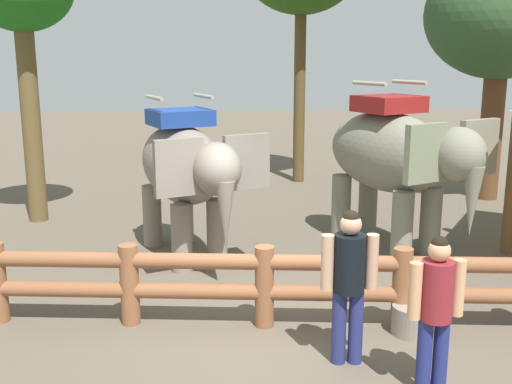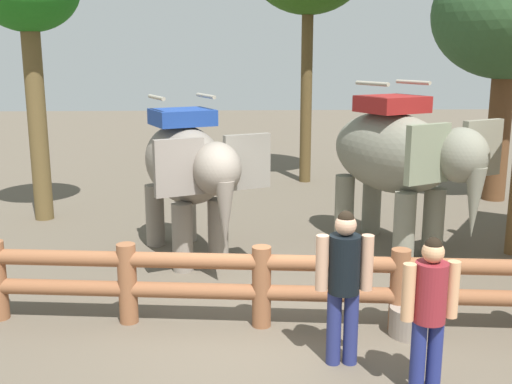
% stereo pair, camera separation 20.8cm
% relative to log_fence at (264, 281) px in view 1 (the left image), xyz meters
% --- Properties ---
extents(ground_plane, '(60.00, 60.00, 0.00)m').
position_rel_log_fence_xyz_m(ground_plane, '(-0.00, -0.12, -0.61)').
color(ground_plane, brown).
extents(log_fence, '(7.04, 0.99, 1.05)m').
position_rel_log_fence_xyz_m(log_fence, '(0.00, 0.00, 0.00)').
color(log_fence, brown).
rests_on(log_fence, ground).
extents(elephant_near_left, '(2.39, 3.23, 2.72)m').
position_rel_log_fence_xyz_m(elephant_near_left, '(-1.07, 2.71, 0.92)').
color(elephant_near_left, gray).
rests_on(elephant_near_left, ground).
extents(elephant_center, '(2.69, 3.44, 2.93)m').
position_rel_log_fence_xyz_m(elephant_center, '(2.50, 3.00, 1.04)').
color(elephant_center, gray).
rests_on(elephant_center, ground).
extents(tourist_woman_in_black, '(0.59, 0.36, 1.66)m').
position_rel_log_fence_xyz_m(tourist_woman_in_black, '(1.57, -1.68, 0.36)').
color(tourist_woman_in_black, navy).
rests_on(tourist_woman_in_black, ground).
extents(tourist_man_in_blue, '(0.62, 0.35, 1.76)m').
position_rel_log_fence_xyz_m(tourist_man_in_blue, '(0.84, -1.01, 0.41)').
color(tourist_man_in_blue, navy).
rests_on(tourist_man_in_blue, ground).
extents(tree_back_center, '(3.37, 3.37, 5.66)m').
position_rel_log_fence_xyz_m(tree_back_center, '(5.86, 6.65, 3.55)').
color(tree_back_center, brown).
rests_on(tree_back_center, ground).
extents(feed_bucket, '(0.50, 0.50, 0.36)m').
position_rel_log_fence_xyz_m(feed_bucket, '(1.80, -0.35, -0.42)').
color(feed_bucket, gray).
rests_on(feed_bucket, ground).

